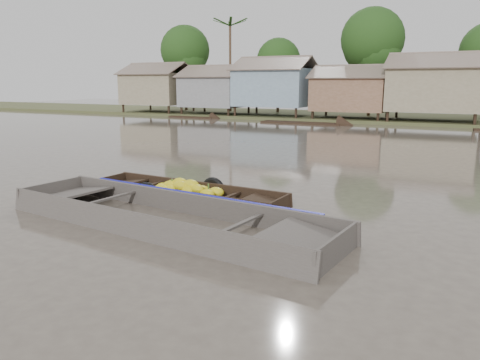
% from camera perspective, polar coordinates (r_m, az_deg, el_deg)
% --- Properties ---
extents(ground, '(120.00, 120.00, 0.00)m').
position_cam_1_polar(ground, '(11.19, -2.65, -4.69)').
color(ground, '#50463D').
rests_on(ground, ground).
extents(riverbank, '(120.00, 12.47, 10.22)m').
position_cam_1_polar(riverbank, '(41.31, 23.63, 10.75)').
color(riverbank, '#384723').
rests_on(riverbank, ground).
extents(banana_boat, '(5.84, 1.76, 0.82)m').
position_cam_1_polar(banana_boat, '(12.99, -6.63, -1.66)').
color(banana_boat, black).
rests_on(banana_boat, ground).
extents(viewer_boat, '(8.53, 3.15, 0.67)m').
position_cam_1_polar(viewer_boat, '(10.75, -8.82, -5.09)').
color(viewer_boat, '#443E39').
rests_on(viewer_boat, ground).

